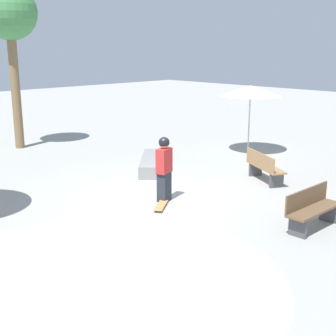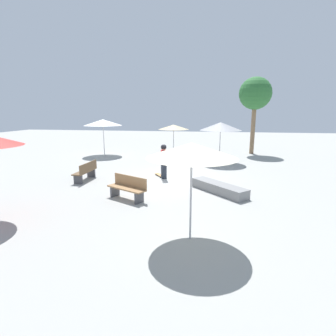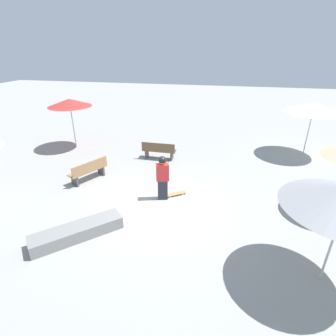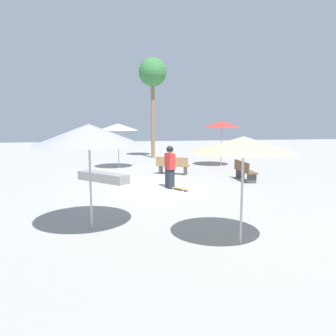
# 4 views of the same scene
# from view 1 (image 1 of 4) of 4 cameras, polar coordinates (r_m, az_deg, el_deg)

# --- Properties ---
(ground_plane) EXTENTS (60.00, 60.00, 0.00)m
(ground_plane) POSITION_cam_1_polar(r_m,az_deg,el_deg) (12.05, -1.63, -3.52)
(ground_plane) COLOR #9E9E99
(skater_main) EXTENTS (0.48, 0.36, 1.63)m
(skater_main) POSITION_cam_1_polar(r_m,az_deg,el_deg) (11.48, -0.47, 0.12)
(skater_main) COLOR #282D38
(skater_main) RESTS_ON ground_plane
(skateboard) EXTENTS (0.77, 0.61, 0.07)m
(skateboard) POSITION_cam_1_polar(r_m,az_deg,el_deg) (11.23, -0.87, -4.58)
(skateboard) COLOR #B7844C
(skateboard) RESTS_ON ground_plane
(concrete_ledge) EXTENTS (2.25, 2.21, 0.37)m
(concrete_ledge) POSITION_cam_1_polar(r_m,az_deg,el_deg) (14.70, -2.03, 0.60)
(concrete_ledge) COLOR gray
(concrete_ledge) RESTS_ON ground_plane
(bench_near) EXTENTS (1.61, 0.47, 0.85)m
(bench_near) POSITION_cam_1_polar(r_m,az_deg,el_deg) (10.36, 17.15, -4.79)
(bench_near) COLOR #47474C
(bench_near) RESTS_ON ground_plane
(bench_far) EXTENTS (1.13, 1.62, 0.85)m
(bench_far) POSITION_cam_1_polar(r_m,az_deg,el_deg) (13.54, 11.63, 0.10)
(bench_far) COLOR #47474C
(bench_far) RESTS_ON ground_plane
(shade_umbrella_cream) EXTENTS (2.18, 2.18, 2.42)m
(shade_umbrella_cream) POSITION_cam_1_polar(r_m,az_deg,el_deg) (16.79, 10.02, 9.26)
(shade_umbrella_cream) COLOR #B7B7BC
(shade_umbrella_cream) RESTS_ON ground_plane
(shade_umbrella_white) EXTENTS (2.70, 2.70, 2.58)m
(shade_umbrella_white) POSITION_cam_1_polar(r_m,az_deg,el_deg) (3.36, -8.55, -10.18)
(shade_umbrella_white) COLOR #B7B7BC
(shade_umbrella_white) RESTS_ON ground_plane
(palm_tree_left) EXTENTS (1.97, 1.97, 5.90)m
(palm_tree_left) POSITION_cam_1_polar(r_m,az_deg,el_deg) (18.33, -18.75, 17.04)
(palm_tree_left) COLOR brown
(palm_tree_left) RESTS_ON ground_plane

